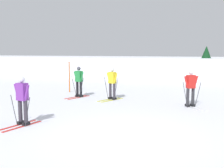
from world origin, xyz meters
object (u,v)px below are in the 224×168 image
at_px(skier_green, 79,81).
at_px(conifer_far_right, 206,58).
at_px(skier_yellow, 112,82).
at_px(trail_marker_pole, 69,77).
at_px(skier_red, 191,87).
at_px(skier_purple, 22,99).

height_order(skier_green, conifer_far_right, conifer_far_right).
distance_m(skier_yellow, trail_marker_pole, 3.73).
relative_size(skier_red, trail_marker_pole, 0.90).
bearing_deg(skier_purple, skier_red, 43.49).
distance_m(skier_yellow, skier_purple, 5.79).
xyz_separation_m(skier_green, trail_marker_pole, (-1.36, 1.45, 0.04)).
xyz_separation_m(skier_purple, trail_marker_pole, (-2.04, 7.22, 0.04)).
height_order(skier_red, skier_yellow, same).
height_order(skier_purple, trail_marker_pole, trail_marker_pole).
bearing_deg(conifer_far_right, skier_purple, -108.27).
bearing_deg(trail_marker_pole, skier_green, -46.76).
distance_m(skier_red, skier_green, 6.05).
bearing_deg(conifer_far_right, trail_marker_pole, -126.05).
distance_m(skier_green, conifer_far_right, 14.30).
bearing_deg(skier_red, conifer_far_right, 86.87).
relative_size(trail_marker_pole, conifer_far_right, 0.63).
distance_m(skier_yellow, conifer_far_right, 13.61).
height_order(skier_red, skier_purple, same).
bearing_deg(trail_marker_pole, skier_red, -16.37).
relative_size(skier_yellow, conifer_far_right, 0.56).
distance_m(skier_red, conifer_far_right, 13.35).
bearing_deg(conifer_far_right, skier_green, -118.18).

